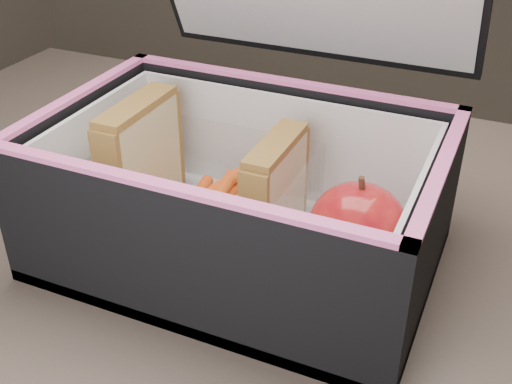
# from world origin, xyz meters

# --- Properties ---
(kitchen_table) EXTENTS (1.20, 0.80, 0.75)m
(kitchen_table) POSITION_xyz_m (0.00, 0.00, 0.66)
(kitchen_table) COLOR brown
(kitchen_table) RESTS_ON ground
(lunch_bag) EXTENTS (0.33, 0.31, 0.32)m
(lunch_bag) POSITION_xyz_m (-0.06, 0.01, 0.82)
(lunch_bag) COLOR black
(lunch_bag) RESTS_ON kitchen_table
(plastic_tub) EXTENTS (0.18, 0.13, 0.07)m
(plastic_tub) POSITION_xyz_m (-0.10, 0.02, 0.80)
(plastic_tub) COLOR white
(plastic_tub) RESTS_ON lunch_bag
(sandwich_left) EXTENTS (0.03, 0.10, 0.11)m
(sandwich_left) POSITION_xyz_m (-0.17, 0.02, 0.82)
(sandwich_left) COLOR tan
(sandwich_left) RESTS_ON plastic_tub
(sandwich_right) EXTENTS (0.02, 0.09, 0.10)m
(sandwich_right) POSITION_xyz_m (-0.03, 0.02, 0.82)
(sandwich_right) COLOR tan
(sandwich_right) RESTS_ON plastic_tub
(carrot_sticks) EXTENTS (0.05, 0.14, 0.03)m
(carrot_sticks) POSITION_xyz_m (-0.10, 0.01, 0.79)
(carrot_sticks) COLOR #DF4309
(carrot_sticks) RESTS_ON plastic_tub
(paper_napkin) EXTENTS (0.10, 0.11, 0.01)m
(paper_napkin) POSITION_xyz_m (0.04, 0.01, 0.77)
(paper_napkin) COLOR white
(paper_napkin) RESTS_ON lunch_bag
(red_apple) EXTENTS (0.10, 0.10, 0.08)m
(red_apple) POSITION_xyz_m (0.04, 0.01, 0.81)
(red_apple) COLOR #970115
(red_apple) RESTS_ON paper_napkin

